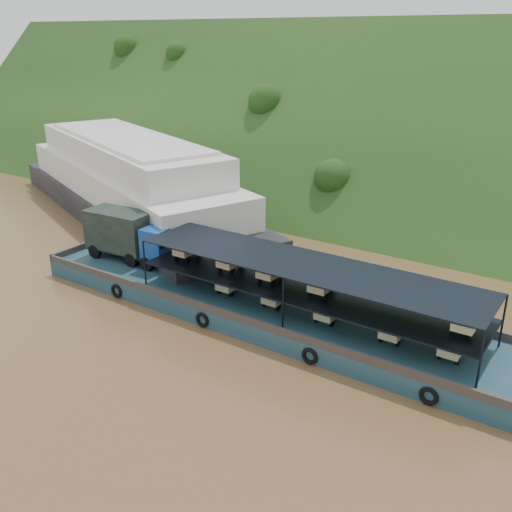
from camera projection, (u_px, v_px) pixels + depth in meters
The scene contains 4 objects.
ground at pixel (256, 320), 38.40m from camera, with size 160.00×160.00×0.00m, color brown.
hillside at pixel (429, 199), 66.17m from camera, with size 140.00×28.00×28.00m, color #183714.
cargo_barge at pixel (239, 292), 39.50m from camera, with size 35.00×7.18×5.06m.
passenger_ferry at pixel (130, 183), 58.68m from camera, with size 42.61×25.30×8.45m.
Camera 1 is at (19.16, -28.32, 18.00)m, focal length 40.00 mm.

